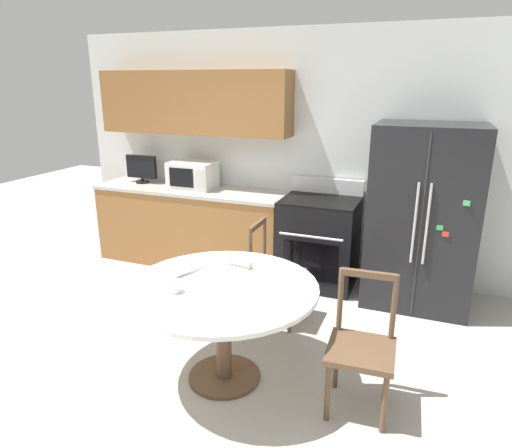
{
  "coord_description": "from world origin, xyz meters",
  "views": [
    {
      "loc": [
        1.47,
        -2.16,
        2.07
      ],
      "look_at": [
        0.16,
        1.15,
        0.95
      ],
      "focal_mm": 32.0,
      "sensor_mm": 36.0,
      "label": 1
    }
  ],
  "objects_px": {
    "dining_chair_right": "(361,348)",
    "candle_glass": "(173,288)",
    "dining_chair_far": "(274,274)",
    "microwave": "(193,175)",
    "countertop_tv": "(142,168)",
    "refrigerator": "(422,217)",
    "oven_range": "(319,241)"
  },
  "relations": [
    {
      "from": "refrigerator",
      "to": "dining_chair_right",
      "type": "relative_size",
      "value": 1.9
    },
    {
      "from": "microwave",
      "to": "dining_chair_far",
      "type": "bearing_deg",
      "value": -36.02
    },
    {
      "from": "microwave",
      "to": "dining_chair_far",
      "type": "relative_size",
      "value": 0.57
    },
    {
      "from": "refrigerator",
      "to": "dining_chair_right",
      "type": "height_order",
      "value": "refrigerator"
    },
    {
      "from": "refrigerator",
      "to": "countertop_tv",
      "type": "xyz_separation_m",
      "value": [
        -3.19,
        0.13,
        0.22
      ]
    },
    {
      "from": "oven_range",
      "to": "dining_chair_far",
      "type": "height_order",
      "value": "oven_range"
    },
    {
      "from": "dining_chair_far",
      "to": "microwave",
      "type": "bearing_deg",
      "value": -126.32
    },
    {
      "from": "microwave",
      "to": "dining_chair_right",
      "type": "relative_size",
      "value": 0.57
    },
    {
      "from": "microwave",
      "to": "dining_chair_far",
      "type": "distance_m",
      "value": 1.75
    },
    {
      "from": "refrigerator",
      "to": "oven_range",
      "type": "relative_size",
      "value": 1.58
    },
    {
      "from": "microwave",
      "to": "candle_glass",
      "type": "relative_size",
      "value": 5.43
    },
    {
      "from": "oven_range",
      "to": "dining_chair_far",
      "type": "bearing_deg",
      "value": -100.66
    },
    {
      "from": "oven_range",
      "to": "microwave",
      "type": "xyz_separation_m",
      "value": [
        -1.5,
        0.05,
        0.58
      ]
    },
    {
      "from": "refrigerator",
      "to": "countertop_tv",
      "type": "relative_size",
      "value": 4.35
    },
    {
      "from": "refrigerator",
      "to": "dining_chair_right",
      "type": "bearing_deg",
      "value": -98.22
    },
    {
      "from": "microwave",
      "to": "countertop_tv",
      "type": "relative_size",
      "value": 1.3
    },
    {
      "from": "microwave",
      "to": "dining_chair_far",
      "type": "xyz_separation_m",
      "value": [
        1.33,
        -0.97,
        -0.61
      ]
    },
    {
      "from": "dining_chair_right",
      "to": "dining_chair_far",
      "type": "bearing_deg",
      "value": -47.71
    },
    {
      "from": "refrigerator",
      "to": "oven_range",
      "type": "bearing_deg",
      "value": 176.88
    },
    {
      "from": "microwave",
      "to": "dining_chair_right",
      "type": "distance_m",
      "value": 2.97
    },
    {
      "from": "countertop_tv",
      "to": "candle_glass",
      "type": "xyz_separation_m",
      "value": [
        1.73,
        -2.15,
        -0.31
      ]
    },
    {
      "from": "dining_chair_far",
      "to": "dining_chair_right",
      "type": "relative_size",
      "value": 1.0
    },
    {
      "from": "dining_chair_right",
      "to": "refrigerator",
      "type": "bearing_deg",
      "value": -101.41
    },
    {
      "from": "dining_chair_right",
      "to": "candle_glass",
      "type": "relative_size",
      "value": 9.58
    },
    {
      "from": "microwave",
      "to": "oven_range",
      "type": "bearing_deg",
      "value": -2.01
    },
    {
      "from": "oven_range",
      "to": "countertop_tv",
      "type": "xyz_separation_m",
      "value": [
        -2.2,
        0.08,
        0.61
      ]
    },
    {
      "from": "dining_chair_far",
      "to": "candle_glass",
      "type": "bearing_deg",
      "value": -14.77
    },
    {
      "from": "oven_range",
      "to": "countertop_tv",
      "type": "distance_m",
      "value": 2.29
    },
    {
      "from": "countertop_tv",
      "to": "refrigerator",
      "type": "bearing_deg",
      "value": -2.31
    },
    {
      "from": "microwave",
      "to": "candle_glass",
      "type": "xyz_separation_m",
      "value": [
        1.03,
        -2.13,
        -0.28
      ]
    },
    {
      "from": "oven_range",
      "to": "countertop_tv",
      "type": "relative_size",
      "value": 2.74
    },
    {
      "from": "candle_glass",
      "to": "dining_chair_right",
      "type": "bearing_deg",
      "value": 12.87
    }
  ]
}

